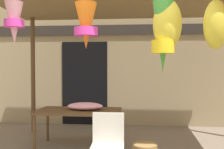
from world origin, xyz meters
TOP-DOWN VIEW (x-y plane):
  - shop_facade at (-0.01, 2.78)m, footprint 10.43×0.29m
  - market_stall_canopy at (0.34, 0.62)m, footprint 4.57×2.42m
  - display_table at (-0.64, 0.87)m, footprint 1.46×0.76m
  - flower_heap_on_table at (-0.53, 0.93)m, footprint 0.63×0.44m
  - folding_chair at (0.02, -0.45)m, footprint 0.41×0.41m

SIDE VIEW (x-z plane):
  - folding_chair at x=0.02m, z-range 0.08..0.92m
  - display_table at x=-0.64m, z-range 0.27..0.93m
  - flower_heap_on_table at x=-0.53m, z-range 0.66..0.78m
  - shop_facade at x=-0.01m, z-range 0.00..3.67m
  - market_stall_canopy at x=0.34m, z-range 1.01..3.71m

